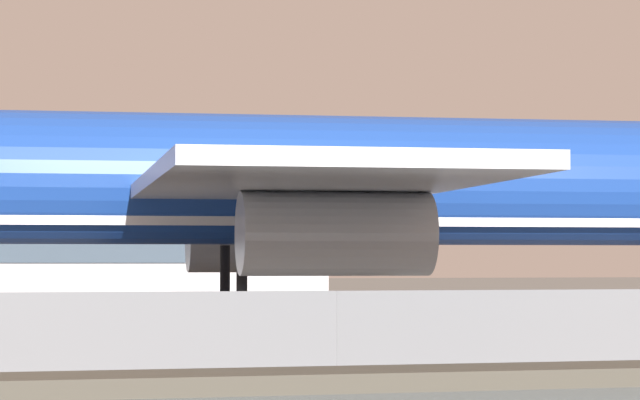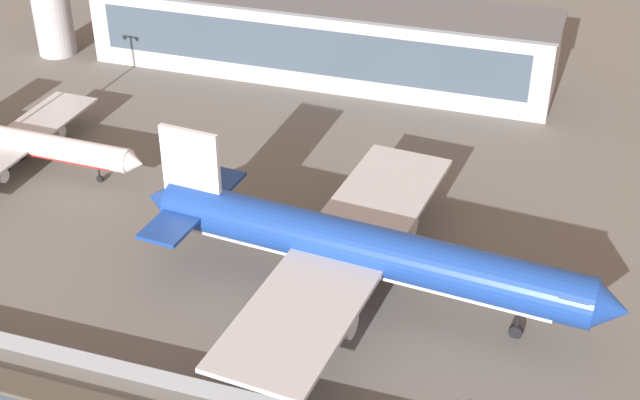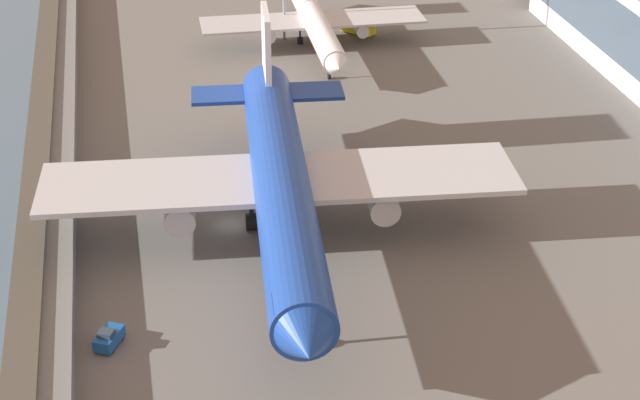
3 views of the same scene
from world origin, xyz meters
TOP-DOWN VIEW (x-y plane):
  - ground_plane at (0.00, 0.00)m, footprint 500.00×500.00m
  - cargo_jet_blue at (4.12, 4.64)m, footprint 56.81×48.68m
  - passenger_jet_white_red at (-49.86, 18.32)m, footprint 38.29×32.90m
  - ops_van at (-54.15, 26.09)m, footprint 5.27×5.04m
  - terminal_building at (-19.85, 62.92)m, footprint 80.13×15.52m

SIDE VIEW (x-z plane):
  - ground_plane at x=0.00m, z-range 0.00..0.00m
  - ops_van at x=-54.15m, z-range 0.04..2.52m
  - passenger_jet_white_red at x=-49.86m, z-range -1.26..9.38m
  - cargo_jet_blue at x=4.12m, z-range -2.04..15.22m
  - terminal_building at x=-19.85m, z-range 0.01..13.54m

